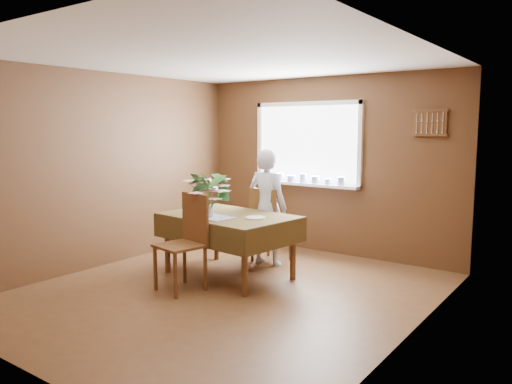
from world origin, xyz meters
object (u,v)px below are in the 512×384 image
Objects in this scene: dining_table at (228,222)px; chair_near at (187,238)px; seated_woman at (267,207)px; chair_far at (268,222)px; flower_bouquet at (209,192)px.

dining_table is 1.56× the size of chair_near.
seated_woman is at bearing 90.00° from dining_table.
flower_bouquet is at bearing 85.30° from chair_far.
chair_far is 1.44m from chair_near.
flower_bouquet is (-0.08, -0.26, 0.39)m from dining_table.
chair_near is at bearing 87.32° from chair_far.
chair_far reaches higher than dining_table.
flower_bouquet is at bearing -99.69° from dining_table.
chair_far is at bearing 93.92° from dining_table.
chair_near is 1.38m from seated_woman.
flower_bouquet reaches higher than chair_far.
seated_woman is at bearing 80.77° from flower_bouquet.
chair_near reaches higher than dining_table.
chair_near is 0.62m from flower_bouquet.
seated_woman is 1.02m from flower_bouquet.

